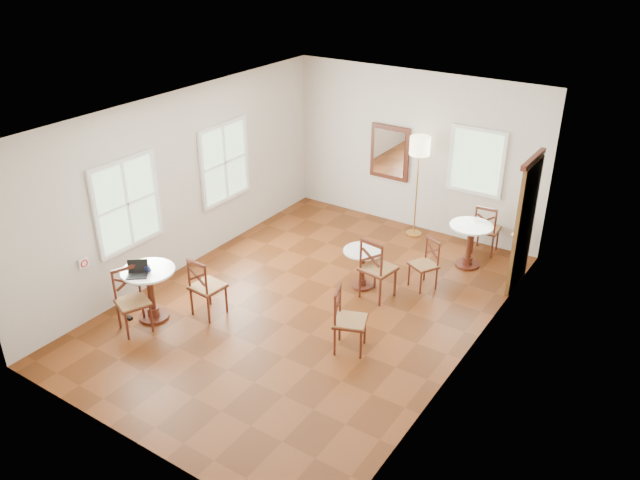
# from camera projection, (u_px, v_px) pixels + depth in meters

# --- Properties ---
(ground) EXTENTS (7.00, 7.00, 0.00)m
(ground) POSITION_uv_depth(u_px,v_px,m) (309.00, 305.00, 9.85)
(ground) COLOR #5F2B10
(ground) RESTS_ON ground
(room_shell) EXTENTS (5.02, 7.02, 3.01)m
(room_shell) POSITION_uv_depth(u_px,v_px,m) (316.00, 185.00, 9.23)
(room_shell) COLOR beige
(room_shell) RESTS_ON ground
(cafe_table_near) EXTENTS (0.78, 0.78, 0.82)m
(cafe_table_near) POSITION_uv_depth(u_px,v_px,m) (150.00, 288.00, 9.30)
(cafe_table_near) COLOR #4C1E13
(cafe_table_near) RESTS_ON ground
(cafe_table_mid) EXTENTS (0.63, 0.63, 0.66)m
(cafe_table_mid) POSITION_uv_depth(u_px,v_px,m) (362.00, 264.00, 10.17)
(cafe_table_mid) COLOR #4C1E13
(cafe_table_mid) RESTS_ON ground
(cafe_table_back) EXTENTS (0.73, 0.73, 0.77)m
(cafe_table_back) POSITION_uv_depth(u_px,v_px,m) (470.00, 241.00, 10.77)
(cafe_table_back) COLOR #4C1E13
(cafe_table_back) RESTS_ON ground
(chair_near_a) EXTENTS (0.48, 0.48, 0.97)m
(chair_near_a) POSITION_uv_depth(u_px,v_px,m) (206.00, 286.00, 9.40)
(chair_near_a) COLOR #4C1E13
(chair_near_a) RESTS_ON ground
(chair_near_b) EXTENTS (0.57, 0.57, 0.95)m
(chair_near_b) POSITION_uv_depth(u_px,v_px,m) (132.00, 301.00, 9.06)
(chair_near_b) COLOR #4C1E13
(chair_near_b) RESTS_ON ground
(chair_mid_a) EXTENTS (0.54, 0.54, 1.04)m
(chair_mid_a) POSITION_uv_depth(u_px,v_px,m) (377.00, 268.00, 9.82)
(chair_mid_a) COLOR #4C1E13
(chair_mid_a) RESTS_ON ground
(chair_mid_b) EXTENTS (0.57, 0.57, 0.95)m
(chair_mid_b) POSITION_uv_depth(u_px,v_px,m) (348.00, 320.00, 8.62)
(chair_mid_b) COLOR #4C1E13
(chair_mid_b) RESTS_ON ground
(chair_back_a) EXTENTS (0.46, 0.46, 0.93)m
(chair_back_a) POSITION_uv_depth(u_px,v_px,m) (486.00, 229.00, 11.22)
(chair_back_a) COLOR #4C1E13
(chair_back_a) RESTS_ON ground
(chair_back_b) EXTENTS (0.52, 0.52, 0.83)m
(chair_back_b) POSITION_uv_depth(u_px,v_px,m) (425.00, 264.00, 10.16)
(chair_back_b) COLOR #4C1E13
(chair_back_b) RESTS_ON ground
(floor_lamp) EXTENTS (0.37, 0.37, 1.92)m
(floor_lamp) POSITION_uv_depth(u_px,v_px,m) (419.00, 153.00, 11.34)
(floor_lamp) COLOR #BF8C3F
(floor_lamp) RESTS_ON ground
(laptop) EXTENTS (0.37, 0.36, 0.20)m
(laptop) POSITION_uv_depth(u_px,v_px,m) (137.00, 271.00, 9.01)
(laptop) COLOR black
(laptop) RESTS_ON cafe_table_near
(mouse) EXTENTS (0.10, 0.08, 0.03)m
(mouse) POSITION_uv_depth(u_px,v_px,m) (142.00, 264.00, 9.27)
(mouse) COLOR black
(mouse) RESTS_ON cafe_table_near
(navy_mug) EXTENTS (0.13, 0.08, 0.10)m
(navy_mug) POSITION_uv_depth(u_px,v_px,m) (147.00, 269.00, 9.09)
(navy_mug) COLOR black
(navy_mug) RESTS_ON cafe_table_near
(water_glass) EXTENTS (0.06, 0.06, 0.10)m
(water_glass) POSITION_uv_depth(u_px,v_px,m) (137.00, 265.00, 9.18)
(water_glass) COLOR white
(water_glass) RESTS_ON cafe_table_near
(power_adapter) EXTENTS (0.11, 0.06, 0.04)m
(power_adapter) POSITION_uv_depth(u_px,v_px,m) (129.00, 318.00, 9.48)
(power_adapter) COLOR black
(power_adapter) RESTS_ON ground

